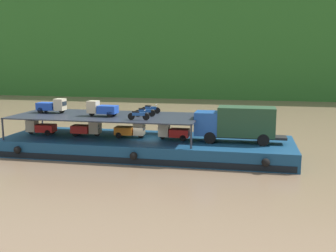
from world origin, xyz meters
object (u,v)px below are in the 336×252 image
at_px(covered_lorry, 237,123).
at_px(motorcycle_upper_stbd, 150,109).
at_px(motorcycle_upper_port, 138,115).
at_px(mini_truck_upper_stern, 52,106).
at_px(mini_truck_lower_fore, 173,132).
at_px(mini_truck_lower_stern, 40,127).
at_px(mini_truck_lower_mid, 130,130).
at_px(mini_truck_upper_mid, 102,109).
at_px(mini_truck_lower_aft, 87,129).
at_px(motorcycle_upper_centre, 145,112).
at_px(cargo_barge, 146,146).

height_order(covered_lorry, motorcycle_upper_stbd, covered_lorry).
relative_size(motorcycle_upper_port, motorcycle_upper_stbd, 1.00).
bearing_deg(mini_truck_upper_stern, mini_truck_lower_fore, -2.93).
height_order(mini_truck_lower_stern, mini_truck_lower_mid, same).
xyz_separation_m(mini_truck_lower_stern, mini_truck_lower_fore, (12.90, 0.17, 0.00)).
bearing_deg(mini_truck_lower_fore, mini_truck_lower_mid, 178.67).
bearing_deg(mini_truck_upper_mid, mini_truck_lower_aft, 162.13).
distance_m(mini_truck_lower_fore, motorcycle_upper_centre, 3.18).
bearing_deg(mini_truck_lower_mid, mini_truck_lower_fore, -1.33).
height_order(mini_truck_lower_aft, mini_truck_upper_stern, mini_truck_upper_stern).
distance_m(mini_truck_lower_stern, mini_truck_lower_fore, 12.90).
distance_m(motorcycle_upper_port, motorcycle_upper_centre, 2.11).
height_order(mini_truck_lower_stern, motorcycle_upper_stbd, motorcycle_upper_stbd).
bearing_deg(mini_truck_upper_stern, mini_truck_lower_aft, -8.41).
distance_m(mini_truck_lower_stern, motorcycle_upper_centre, 10.39).
distance_m(mini_truck_upper_stern, motorcycle_upper_stbd, 9.50).
bearing_deg(motorcycle_upper_stbd, mini_truck_upper_mid, -145.11).
height_order(mini_truck_lower_mid, motorcycle_upper_stbd, motorcycle_upper_stbd).
distance_m(mini_truck_lower_aft, motorcycle_upper_stbd, 6.26).
bearing_deg(mini_truck_upper_stern, mini_truck_lower_stern, -138.53).
relative_size(mini_truck_upper_stern, motorcycle_upper_port, 1.45).
xyz_separation_m(mini_truck_lower_stern, mini_truck_lower_mid, (8.87, 0.27, 0.00)).
bearing_deg(motorcycle_upper_port, cargo_barge, 86.74).
bearing_deg(motorcycle_upper_stbd, mini_truck_lower_stern, -167.02).
bearing_deg(mini_truck_upper_stern, motorcycle_upper_port, -15.79).
distance_m(mini_truck_upper_stern, mini_truck_upper_mid, 5.61).
bearing_deg(mini_truck_upper_stern, motorcycle_upper_centre, -3.30).
bearing_deg(mini_truck_upper_stern, mini_truck_lower_mid, -3.74).
bearing_deg(covered_lorry, mini_truck_upper_mid, -177.73).
relative_size(mini_truck_lower_stern, mini_truck_lower_mid, 1.01).
relative_size(mini_truck_lower_mid, motorcycle_upper_stbd, 1.45).
height_order(mini_truck_lower_fore, motorcycle_upper_stbd, motorcycle_upper_stbd).
distance_m(cargo_barge, mini_truck_lower_stern, 10.48).
distance_m(mini_truck_upper_stern, motorcycle_upper_port, 9.74).
bearing_deg(covered_lorry, motorcycle_upper_port, -166.32).
bearing_deg(motorcycle_upper_stbd, motorcycle_upper_centre, -90.42).
distance_m(cargo_barge, mini_truck_lower_mid, 2.08).
bearing_deg(mini_truck_lower_stern, mini_truck_lower_aft, 2.92).
distance_m(mini_truck_lower_aft, mini_truck_lower_mid, 4.25).
distance_m(mini_truck_lower_aft, mini_truck_upper_stern, 4.27).
bearing_deg(mini_truck_lower_stern, mini_truck_lower_fore, 0.77).
height_order(cargo_barge, mini_truck_lower_aft, mini_truck_lower_aft).
xyz_separation_m(mini_truck_lower_stern, motorcycle_upper_stbd, (10.25, 2.36, 1.74)).
bearing_deg(mini_truck_lower_fore, mini_truck_lower_stern, -179.23).
xyz_separation_m(mini_truck_lower_stern, mini_truck_lower_aft, (4.63, 0.24, 0.00)).
bearing_deg(mini_truck_lower_stern, motorcycle_upper_port, -10.28).
xyz_separation_m(mini_truck_lower_stern, motorcycle_upper_centre, (10.24, 0.25, 1.74)).
xyz_separation_m(motorcycle_upper_port, motorcycle_upper_centre, (-0.02, 2.11, 0.00)).
relative_size(covered_lorry, mini_truck_lower_mid, 2.86).
relative_size(mini_truck_upper_stern, motorcycle_upper_centre, 1.45).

